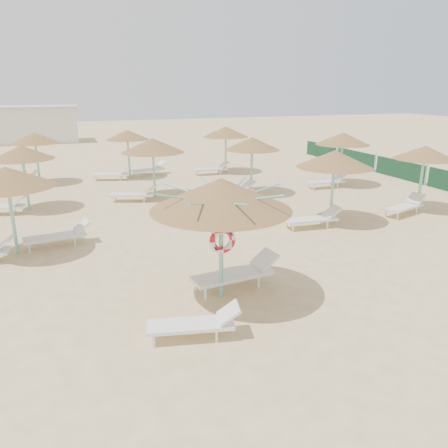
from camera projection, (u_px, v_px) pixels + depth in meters
name	position (u px, v px, depth m)	size (l,w,h in m)	color
ground	(230.00, 293.00, 10.83)	(120.00, 120.00, 0.00)	#DFC788
main_palapa	(221.00, 195.00, 9.90)	(3.28, 3.28, 2.94)	#73C7B2
lounger_main_a	(197.00, 323.00, 8.83)	(1.96, 0.96, 0.68)	white
lounger_main_b	(238.00, 273.00, 11.06)	(2.31, 0.91, 0.82)	white
palapa_field	(199.00, 147.00, 19.55)	(18.53, 13.83, 2.71)	#73C7B2
service_hut	(30.00, 124.00, 39.64)	(8.40, 4.40, 3.25)	silver
windbreak_fence	(400.00, 170.00, 24.23)	(0.08, 19.84, 1.10)	#17452A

